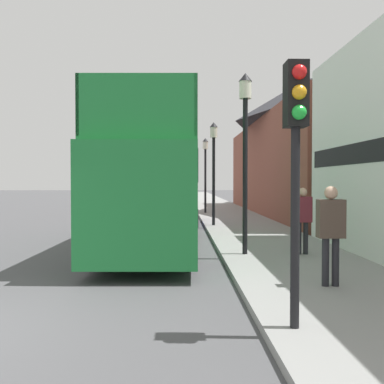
{
  "coord_description": "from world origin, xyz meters",
  "views": [
    {
      "loc": [
        3.82,
        -6.0,
        2.08
      ],
      "look_at": [
        4.19,
        7.06,
        1.76
      ],
      "focal_mm": 42.0,
      "sensor_mm": 36.0,
      "label": 1
    }
  ],
  "objects": [
    {
      "name": "sidewalk",
      "position": [
        6.7,
        18.0,
        0.07
      ],
      "size": [
        3.53,
        108.0,
        0.14
      ],
      "color": "gray",
      "rests_on": "ground_plane"
    },
    {
      "name": "brick_terrace_rear",
      "position": [
        11.46,
        21.33,
        4.12
      ],
      "size": [
        6.0,
        22.39,
        8.25
      ],
      "color": "brown",
      "rests_on": "ground_plane"
    },
    {
      "name": "traffic_signal",
      "position": [
        5.34,
        -0.18,
        2.7
      ],
      "size": [
        0.28,
        0.42,
        3.49
      ],
      "color": "black",
      "rests_on": "sidewalk"
    },
    {
      "name": "lamp_post_second",
      "position": [
        5.32,
        13.56,
        3.25
      ],
      "size": [
        0.35,
        0.35,
        4.49
      ],
      "color": "black",
      "rests_on": "sidewalk"
    },
    {
      "name": "ground_plane",
      "position": [
        0.0,
        21.0,
        0.0
      ],
      "size": [
        144.0,
        144.0,
        0.0
      ],
      "primitive_type": "plane",
      "color": "#4C4C4F"
    },
    {
      "name": "parked_car_ahead_of_bus",
      "position": [
        3.8,
        15.0,
        0.74
      ],
      "size": [
        1.95,
        3.99,
        1.59
      ],
      "rotation": [
        0.0,
        0.0,
        -0.04
      ],
      "color": "navy",
      "rests_on": "ground_plane"
    },
    {
      "name": "pedestrian_second",
      "position": [
        6.61,
        2.16,
        1.25
      ],
      "size": [
        0.48,
        0.27,
        1.85
      ],
      "color": "#232328",
      "rests_on": "sidewalk"
    },
    {
      "name": "lamp_post_nearest",
      "position": [
        5.56,
        5.82,
        3.43
      ],
      "size": [
        0.35,
        0.35,
        4.78
      ],
      "color": "black",
      "rests_on": "sidewalk"
    },
    {
      "name": "pedestrian_third",
      "position": [
        7.07,
        5.74,
        1.2
      ],
      "size": [
        0.46,
        0.25,
        1.76
      ],
      "color": "#232328",
      "rests_on": "sidewalk"
    },
    {
      "name": "tour_bus",
      "position": [
        3.08,
        7.77,
        1.89
      ],
      "size": [
        2.76,
        9.73,
        4.28
      ],
      "rotation": [
        0.0,
        0.0,
        -0.03
      ],
      "color": "#1E7A38",
      "rests_on": "ground_plane"
    },
    {
      "name": "lamp_post_third",
      "position": [
        5.4,
        21.31,
        3.28
      ],
      "size": [
        0.35,
        0.35,
        4.54
      ],
      "color": "black",
      "rests_on": "sidewalk"
    }
  ]
}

